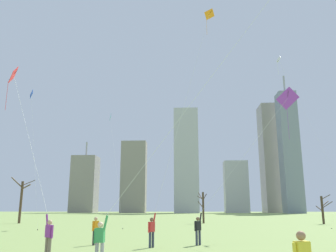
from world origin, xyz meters
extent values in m
cylinder|color=#726656|center=(-5.22, 3.69, 0.42)|extent=(0.14, 0.14, 0.85)
cylinder|color=#726656|center=(-5.40, 3.81, 0.42)|extent=(0.14, 0.14, 0.85)
cube|color=purple|center=(-5.31, 3.75, 1.12)|extent=(0.39, 0.35, 0.54)
sphere|color=tan|center=(-5.31, 3.75, 1.51)|extent=(0.22, 0.22, 0.22)
cylinder|color=purple|center=(-5.13, 3.64, 1.09)|extent=(0.09, 0.09, 0.55)
cylinder|color=purple|center=(-5.49, 3.87, 1.59)|extent=(0.22, 0.18, 0.56)
cube|color=red|center=(-9.94, 7.88, 10.41)|extent=(0.62, 1.28, 1.30)
cylinder|color=black|center=(-9.94, 7.88, 10.41)|extent=(0.33, 0.36, 0.81)
cylinder|color=red|center=(-10.12, 7.68, 8.97)|extent=(0.02, 0.02, 1.93)
cylinder|color=silver|center=(-7.71, 5.87, 6.13)|extent=(4.47, 4.03, 8.57)
cylinder|color=#33384C|center=(1.55, 9.16, 0.42)|extent=(0.14, 0.14, 0.85)
cylinder|color=#33384C|center=(1.73, 9.28, 0.42)|extent=(0.14, 0.14, 0.85)
cube|color=black|center=(1.64, 9.22, 1.12)|extent=(0.39, 0.36, 0.54)
sphere|color=brown|center=(1.64, 9.22, 1.51)|extent=(0.22, 0.22, 0.22)
cylinder|color=black|center=(1.46, 9.10, 1.09)|extent=(0.09, 0.09, 0.55)
cylinder|color=black|center=(1.81, 9.34, 1.59)|extent=(0.22, 0.19, 0.56)
cube|color=purple|center=(8.00, 10.76, 9.48)|extent=(1.61, 0.38, 1.57)
cylinder|color=black|center=(8.00, 10.76, 9.48)|extent=(0.09, 0.34, 1.01)
cylinder|color=purple|center=(7.95, 10.95, 7.77)|extent=(0.02, 0.02, 2.22)
cylinder|color=silver|center=(4.90, 10.05, 5.66)|extent=(6.20, 1.44, 7.64)
cube|color=#338C4C|center=(-2.42, 1.46, 1.12)|extent=(0.37, 0.25, 0.54)
sphere|color=beige|center=(-2.42, 1.46, 1.51)|extent=(0.22, 0.22, 0.22)
cylinder|color=#338C4C|center=(-2.63, 1.49, 1.09)|extent=(0.09, 0.09, 0.55)
cylinder|color=#338C4C|center=(-2.21, 1.42, 1.59)|extent=(0.21, 0.12, 0.56)
cylinder|color=silver|center=(4.15, 0.92, 10.21)|extent=(12.72, 1.01, 16.73)
cylinder|color=#33384C|center=(-1.08, 7.70, 0.42)|extent=(0.14, 0.14, 0.85)
cylinder|color=#33384C|center=(-0.93, 7.87, 0.42)|extent=(0.14, 0.14, 0.85)
cube|color=red|center=(-1.01, 7.78, 1.12)|extent=(0.38, 0.39, 0.54)
sphere|color=brown|center=(-1.01, 7.78, 1.51)|extent=(0.22, 0.22, 0.22)
cylinder|color=red|center=(-1.15, 7.63, 1.09)|extent=(0.09, 0.09, 0.55)
cylinder|color=red|center=(-0.87, 7.94, 1.59)|extent=(0.20, 0.21, 0.56)
cube|color=orange|center=(3.32, 16.70, 19.58)|extent=(0.99, 0.70, 1.04)
cylinder|color=black|center=(3.32, 16.70, 19.58)|extent=(0.47, 0.23, 0.61)
cylinder|color=orange|center=(3.05, 16.83, 18.41)|extent=(0.02, 0.02, 1.63)
cylinder|color=silver|center=(1.23, 12.32, 10.71)|extent=(4.20, 8.78, 17.74)
sphere|color=#9E7051|center=(3.61, -3.80, 1.51)|extent=(0.22, 0.22, 0.22)
cylinder|color=black|center=(-4.56, 8.93, 0.42)|extent=(0.14, 0.14, 0.85)
cylinder|color=black|center=(-4.44, 9.11, 0.42)|extent=(0.14, 0.14, 0.85)
cube|color=orange|center=(-4.50, 9.02, 1.12)|extent=(0.36, 0.39, 0.54)
sphere|color=tan|center=(-4.50, 9.02, 1.51)|extent=(0.22, 0.22, 0.22)
cylinder|color=orange|center=(-4.61, 8.84, 1.09)|extent=(0.09, 0.09, 0.55)
cylinder|color=orange|center=(-4.38, 9.19, 1.09)|extent=(0.09, 0.09, 0.55)
cube|color=blue|center=(-16.88, 25.49, 15.08)|extent=(0.81, 1.06, 1.28)
cylinder|color=black|center=(-16.88, 25.49, 15.08)|extent=(0.18, 0.20, 0.83)
cylinder|color=silver|center=(-15.30, 24.15, 7.56)|extent=(3.17, 2.69, 15.04)
cylinder|color=#3F3833|center=(-13.72, 22.81, 0.04)|extent=(0.10, 0.10, 0.08)
cube|color=teal|center=(-9.02, 32.54, 14.04)|extent=(0.30, 1.08, 1.09)
cylinder|color=black|center=(-9.02, 32.54, 14.04)|extent=(0.17, 0.09, 0.71)
cylinder|color=silver|center=(-7.35, 28.95, 7.04)|extent=(3.34, 7.17, 14.01)
cylinder|color=#3F3833|center=(-5.69, 25.37, 0.04)|extent=(0.10, 0.10, 0.08)
cube|color=white|center=(11.12, 23.10, 17.76)|extent=(0.38, 1.05, 0.97)
cylinder|color=black|center=(11.12, 23.10, 17.76)|extent=(0.33, 0.26, 0.59)
cylinder|color=white|center=(10.94, 22.96, 16.68)|extent=(0.02, 0.02, 1.46)
cylinder|color=silver|center=(13.22, 20.35, 8.90)|extent=(4.20, 5.51, 17.72)
cylinder|color=#3F3833|center=(16.34, 26.76, 0.04)|extent=(0.10, 0.10, 0.08)
cylinder|color=#423326|center=(3.48, 39.42, 2.20)|extent=(0.29, 0.29, 4.39)
cylinder|color=#423326|center=(3.09, 39.69, 3.60)|extent=(0.89, 0.66, 0.58)
cylinder|color=#423326|center=(3.18, 39.94, 3.77)|extent=(0.74, 1.17, 1.25)
cylinder|color=#423326|center=(3.10, 38.78, 2.59)|extent=(0.89, 1.39, 0.98)
cylinder|color=#423326|center=(3.75, 39.78, 3.71)|extent=(0.67, 0.85, 0.98)
cylinder|color=#4C3828|center=(-22.92, 38.27, 2.98)|extent=(0.36, 0.36, 5.95)
cylinder|color=#4C3828|center=(-23.57, 37.81, 5.77)|extent=(1.48, 1.13, 1.55)
cylinder|color=#4C3828|center=(-22.19, 37.95, 5.16)|extent=(1.58, 0.83, 0.73)
cylinder|color=#4C3828|center=(-22.18, 38.67, 5.78)|extent=(1.58, 0.90, 0.90)
cylinder|color=#423326|center=(19.89, 38.29, 1.88)|extent=(0.32, 0.32, 3.77)
cylinder|color=#423326|center=(20.29, 37.47, 2.56)|extent=(0.90, 1.71, 0.95)
cylinder|color=#423326|center=(20.50, 38.71, 2.74)|extent=(1.34, 0.98, 0.80)
cylinder|color=#423326|center=(20.39, 37.95, 3.63)|extent=(1.09, 0.78, 0.70)
cylinder|color=#423326|center=(19.64, 38.75, 2.06)|extent=(0.65, 1.04, 0.82)
cube|color=gray|center=(-46.15, 151.48, 13.01)|extent=(11.34, 10.65, 26.02)
cylinder|color=#99999E|center=(-46.15, 151.48, 29.52)|extent=(0.80, 0.80, 7.01)
cube|color=#B2B2B7|center=(1.52, 142.27, 22.80)|extent=(10.67, 10.10, 45.60)
cube|color=#B2B2B7|center=(23.91, 148.82, 11.46)|extent=(10.48, 7.40, 22.93)
cube|color=gray|center=(39.20, 148.31, 24.48)|extent=(6.46, 11.39, 48.95)
cube|color=gray|center=(-22.27, 145.92, 15.95)|extent=(11.18, 6.94, 31.90)
cube|color=gray|center=(44.60, 134.29, 25.26)|extent=(7.23, 7.89, 50.52)
cylinder|color=#99999E|center=(44.60, 134.29, 54.55)|extent=(0.80, 0.80, 8.08)
camera|label=1|loc=(0.89, -12.57, 2.15)|focal=37.49mm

